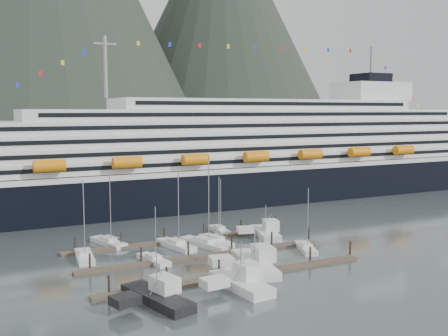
{
  "coord_description": "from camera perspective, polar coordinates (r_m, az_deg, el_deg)",
  "views": [
    {
      "loc": [
        -44.0,
        -83.18,
        27.1
      ],
      "look_at": [
        8.26,
        22.0,
        14.09
      ],
      "focal_mm": 42.0,
      "sensor_mm": 36.0,
      "label": 1
    }
  ],
  "objects": [
    {
      "name": "sailboat_e",
      "position": [
        109.49,
        -12.46,
        -7.92
      ],
      "size": [
        5.55,
        10.54,
        15.74
      ],
      "rotation": [
        0.0,
        0.0,
        1.87
      ],
      "color": "silver",
      "rests_on": "ground"
    },
    {
      "name": "sailboat_g",
      "position": [
        108.17,
        -0.84,
        -7.96
      ],
      "size": [
        3.41,
        10.63,
        14.25
      ],
      "rotation": [
        0.0,
        0.0,
        1.65
      ],
      "color": "silver",
      "rests_on": "ground"
    },
    {
      "name": "sailboat_c",
      "position": [
        95.96,
        -7.67,
        -9.9
      ],
      "size": [
        3.93,
        8.91,
        10.59
      ],
      "rotation": [
        0.0,
        0.0,
        1.76
      ],
      "color": "silver",
      "rests_on": "ground"
    },
    {
      "name": "trawler_e",
      "position": [
        113.84,
        4.48,
        -6.98
      ],
      "size": [
        9.69,
        12.22,
        7.58
      ],
      "rotation": [
        0.0,
        0.0,
        1.31
      ],
      "color": "silver",
      "rests_on": "ground"
    },
    {
      "name": "sailboat_b",
      "position": [
        105.22,
        -5.26,
        -8.38
      ],
      "size": [
        4.99,
        11.03,
        15.87
      ],
      "rotation": [
        0.0,
        0.0,
        1.79
      ],
      "color": "silver",
      "rests_on": "ground"
    },
    {
      "name": "sailboat_d",
      "position": [
        105.79,
        -2.12,
        -8.26
      ],
      "size": [
        6.79,
        12.77,
        18.78
      ],
      "rotation": [
        0.0,
        0.0,
        1.9
      ],
      "color": "silver",
      "rests_on": "ground"
    },
    {
      "name": "dock_near",
      "position": [
        87.23,
        1.62,
        -11.57
      ],
      "size": [
        48.18,
        2.28,
        3.2
      ],
      "color": "#493A2F",
      "rests_on": "ground"
    },
    {
      "name": "dock_far",
      "position": [
        109.97,
        -4.82,
        -7.8
      ],
      "size": [
        48.18,
        2.28,
        3.2
      ],
      "color": "#493A2F",
      "rests_on": "ground"
    },
    {
      "name": "cruise_ship",
      "position": [
        157.44,
        1.76,
        0.83
      ],
      "size": [
        210.0,
        30.4,
        50.3
      ],
      "color": "black",
      "rests_on": "ground"
    },
    {
      "name": "dock_mid",
      "position": [
        98.4,
        -1.99,
        -9.48
      ],
      "size": [
        48.18,
        2.28,
        3.2
      ],
      "color": "#493A2F",
      "rests_on": "ground"
    },
    {
      "name": "trawler_a",
      "position": [
        76.58,
        -7.41,
        -13.71
      ],
      "size": [
        10.66,
        14.08,
        7.48
      ],
      "rotation": [
        0.0,
        0.0,
        1.83
      ],
      "color": "black",
      "rests_on": "ground"
    },
    {
      "name": "sailboat_a",
      "position": [
        100.1,
        -14.93,
        -9.34
      ],
      "size": [
        3.72,
        9.86,
        15.25
      ],
      "rotation": [
        0.0,
        0.0,
        1.47
      ],
      "color": "silver",
      "rests_on": "ground"
    },
    {
      "name": "sailboat_h",
      "position": [
        103.88,
        8.93,
        -8.64
      ],
      "size": [
        5.38,
        8.99,
        12.79
      ],
      "rotation": [
        0.0,
        0.0,
        1.21
      ],
      "color": "silver",
      "rests_on": "ground"
    },
    {
      "name": "ground",
      "position": [
        97.93,
        1.42,
        -9.75
      ],
      "size": [
        1600.0,
        1600.0,
        0.0
      ],
      "primitive_type": "plane",
      "color": "#4C5959",
      "rests_on": "ground"
    },
    {
      "name": "trawler_c",
      "position": [
        91.58,
        3.24,
        -10.26
      ],
      "size": [
        11.56,
        16.13,
        8.03
      ],
      "rotation": [
        0.0,
        0.0,
        1.37
      ],
      "color": "silver",
      "rests_on": "ground"
    },
    {
      "name": "trawler_b",
      "position": [
        81.66,
        1.76,
        -12.33
      ],
      "size": [
        9.75,
        12.78,
        8.12
      ],
      "rotation": [
        0.0,
        0.0,
        1.68
      ],
      "color": "silver",
      "rests_on": "ground"
    },
    {
      "name": "sailboat_f",
      "position": [
        117.77,
        -0.51,
        -6.78
      ],
      "size": [
        2.93,
        8.24,
        12.45
      ],
      "rotation": [
        0.0,
        0.0,
        1.5
      ],
      "color": "silver",
      "rests_on": "ground"
    }
  ]
}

